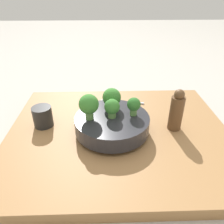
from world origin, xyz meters
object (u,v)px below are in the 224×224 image
cup (43,116)px  pepper_mill (177,111)px  fork (122,102)px  bowl (112,124)px

cup → pepper_mill: 0.50m
pepper_mill → fork: 0.29m
bowl → cup: 0.27m
pepper_mill → cup: bearing=-4.1°
pepper_mill → fork: (0.18, -0.21, -0.07)m
cup → pepper_mill: size_ratio=0.49×
cup → fork: (-0.32, -0.17, -0.04)m
cup → bowl: bearing=167.9°
fork → pepper_mill: bearing=130.7°
bowl → cup: bearing=-12.1°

